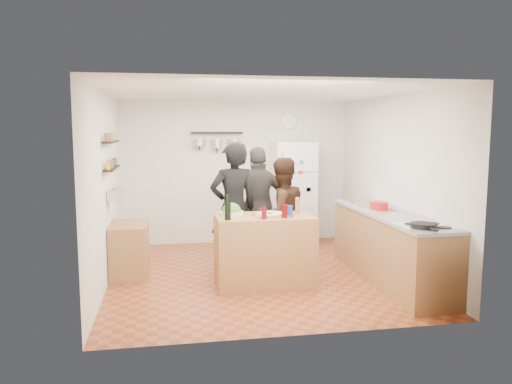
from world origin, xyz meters
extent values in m
plane|color=brown|center=(0.00, 0.00, 0.00)|extent=(4.20, 4.20, 0.00)
plane|color=white|center=(0.00, 0.00, 2.50)|extent=(4.20, 4.20, 0.00)
plane|color=silver|center=(0.00, 2.10, 1.25)|extent=(4.00, 0.00, 4.00)
plane|color=silver|center=(-2.00, 0.00, 1.25)|extent=(0.00, 4.20, 4.20)
plane|color=silver|center=(2.00, 0.00, 1.25)|extent=(0.00, 4.20, 4.20)
cube|color=#A7743D|center=(0.01, -0.43, 0.46)|extent=(1.25, 0.72, 0.91)
cube|color=olive|center=(0.09, -0.45, 0.92)|extent=(0.42, 0.34, 0.02)
cylinder|color=#CFBE88|center=(0.09, -0.45, 0.94)|extent=(0.34, 0.34, 0.02)
cylinder|color=silver|center=(-0.41, -0.38, 0.94)|extent=(0.31, 0.31, 0.06)
cylinder|color=black|center=(-0.49, -0.65, 1.03)|extent=(0.08, 0.08, 0.23)
cylinder|color=#5A0712|center=(-0.04, -0.67, 0.99)|extent=(0.06, 0.06, 0.16)
cylinder|color=#4F0608|center=(0.23, -0.63, 1.00)|extent=(0.07, 0.07, 0.17)
cylinder|color=olive|center=(0.46, -0.38, 1.00)|extent=(0.05, 0.05, 0.18)
cylinder|color=navy|center=(0.31, -0.55, 0.98)|extent=(0.09, 0.09, 0.14)
imported|color=black|center=(-0.31, 0.17, 0.92)|extent=(0.74, 0.56, 1.84)
imported|color=black|center=(0.35, 0.09, 0.81)|extent=(0.95, 0.84, 1.62)
imported|color=#312E2B|center=(0.14, 0.65, 0.88)|extent=(1.05, 0.48, 1.76)
cube|color=#9E7042|center=(1.70, -0.55, 0.45)|extent=(0.63, 2.63, 0.90)
cube|color=white|center=(1.70, -1.50, 0.91)|extent=(0.60, 0.62, 0.02)
cylinder|color=black|center=(1.60, -1.59, 0.95)|extent=(0.29, 0.29, 0.06)
cube|color=silver|center=(1.70, 0.30, 0.92)|extent=(0.50, 0.80, 0.03)
cube|color=olive|center=(1.70, -0.36, 0.91)|extent=(0.30, 0.40, 0.02)
cylinder|color=red|center=(1.65, -0.28, 0.97)|extent=(0.25, 0.25, 0.10)
cube|color=white|center=(0.95, 1.75, 0.90)|extent=(0.70, 0.68, 1.80)
cylinder|color=silver|center=(0.95, 2.08, 2.15)|extent=(0.30, 0.03, 0.30)
cube|color=black|center=(-1.93, 0.20, 1.50)|extent=(0.12, 1.00, 0.02)
cube|color=black|center=(-1.93, 0.20, 1.85)|extent=(0.12, 1.00, 0.02)
cube|color=silver|center=(-1.90, 0.20, 1.15)|extent=(0.18, 0.35, 0.14)
cube|color=#98683F|center=(-1.74, 0.28, 0.36)|extent=(0.50, 0.80, 0.73)
cube|color=black|center=(-0.35, 2.00, 1.95)|extent=(0.90, 0.04, 0.04)
camera|label=1|loc=(-1.20, -6.64, 2.02)|focal=35.00mm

